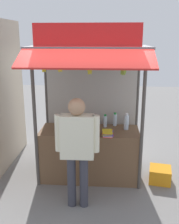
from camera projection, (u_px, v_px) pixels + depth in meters
ground_plane at (90, 176)px, 5.19m from camera, size 20.00×20.00×0.00m
stall_counter at (90, 154)px, 5.06m from camera, size 1.84×0.74×0.96m
stall_structure at (90, 88)px, 4.88m from camera, size 2.04×1.67×2.84m
water_bottle_mid_left at (126, 122)px, 4.92m from camera, size 0.09×0.09×0.32m
water_bottle_front_left at (115, 120)px, 5.14m from camera, size 0.07×0.07×0.26m
water_bottle_rear_center at (105, 121)px, 5.07m from camera, size 0.07×0.07×0.25m
magazine_stack_center at (108, 133)px, 4.65m from camera, size 0.21×0.29×0.07m
magazine_stack_left at (86, 133)px, 4.71m from camera, size 0.24×0.28×0.04m
banana_bunch_inner_left at (90, 70)px, 4.15m from camera, size 0.10×0.09×0.30m
banana_bunch_inner_right at (44, 68)px, 4.19m from camera, size 0.09×0.09×0.27m
banana_bunch_rightmost at (123, 70)px, 4.11m from camera, size 0.11×0.10×0.30m
banana_bunch_leftmost at (60, 68)px, 4.17m from camera, size 0.09×0.09×0.26m
vendor_person at (77, 144)px, 4.00m from camera, size 0.68×0.26×1.78m
plastic_crate at (160, 175)px, 4.96m from camera, size 0.46×0.46×0.27m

